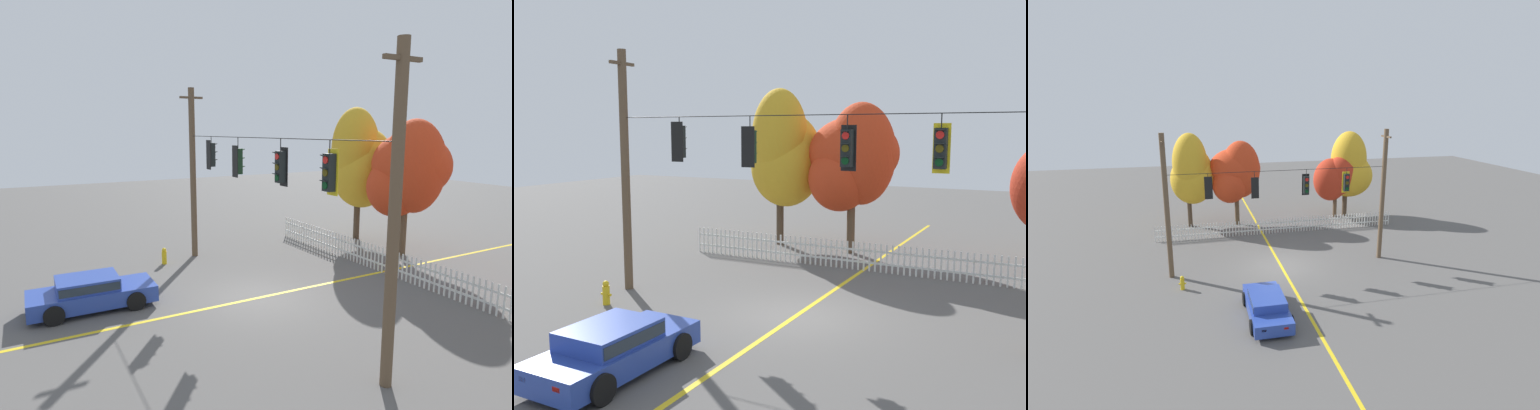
% 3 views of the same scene
% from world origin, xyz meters
% --- Properties ---
extents(ground, '(80.00, 80.00, 0.00)m').
position_xyz_m(ground, '(0.00, 0.00, 0.00)').
color(ground, '#565451').
extents(lane_centerline_stripe, '(0.16, 36.00, 0.01)m').
position_xyz_m(lane_centerline_stripe, '(0.00, 0.00, 0.00)').
color(lane_centerline_stripe, gold).
rests_on(lane_centerline_stripe, ground).
extents(signal_support_span, '(12.86, 1.10, 7.98)m').
position_xyz_m(signal_support_span, '(0.00, 0.00, 4.06)').
color(signal_support_span, brown).
rests_on(signal_support_span, ground).
extents(traffic_signal_westbound_side, '(0.43, 0.38, 1.39)m').
position_xyz_m(traffic_signal_westbound_side, '(-4.04, -0.01, 5.02)').
color(traffic_signal_westbound_side, black).
extents(traffic_signal_eastbound_side, '(0.43, 0.38, 1.49)m').
position_xyz_m(traffic_signal_eastbound_side, '(-1.51, -0.01, 4.89)').
color(traffic_signal_eastbound_side, black).
extents(traffic_signal_northbound_secondary, '(0.43, 0.38, 1.52)m').
position_xyz_m(traffic_signal_northbound_secondary, '(1.47, 0.01, 4.89)').
color(traffic_signal_northbound_secondary, black).
extents(traffic_signal_southbound_primary, '(0.43, 0.38, 1.50)m').
position_xyz_m(traffic_signal_southbound_primary, '(3.92, 0.01, 4.92)').
color(traffic_signal_southbound_primary, black).
extents(white_picket_fence, '(17.72, 0.06, 1.10)m').
position_xyz_m(white_picket_fence, '(1.26, 6.12, 0.55)').
color(white_picket_fence, silver).
rests_on(white_picket_fence, ground).
extents(autumn_maple_near_fence, '(3.30, 3.32, 7.27)m').
position_xyz_m(autumn_maple_near_fence, '(-4.81, 9.14, 4.27)').
color(autumn_maple_near_fence, '#473828').
rests_on(autumn_maple_near_fence, ground).
extents(autumn_maple_mid, '(4.02, 3.50, 6.59)m').
position_xyz_m(autumn_maple_mid, '(-1.51, 9.10, 4.14)').
color(autumn_maple_mid, brown).
rests_on(autumn_maple_mid, ground).
extents(parked_car, '(1.92, 4.12, 1.15)m').
position_xyz_m(parked_car, '(-1.93, -5.43, 0.60)').
color(parked_car, '#28429E').
rests_on(parked_car, ground).
extents(fire_hydrant, '(0.38, 0.22, 0.76)m').
position_xyz_m(fire_hydrant, '(-5.69, -1.72, 0.37)').
color(fire_hydrant, gold).
rests_on(fire_hydrant, ground).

